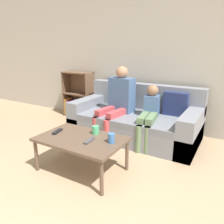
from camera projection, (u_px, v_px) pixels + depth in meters
The scene contains 10 objects.
wall_back at pixel (160, 54), 3.63m from camera, with size 12.00×0.06×2.60m.
couch at pixel (136, 120), 3.52m from camera, with size 1.98×0.98×0.81m.
bookshelf at pixel (79, 100), 4.57m from camera, with size 0.62×0.28×0.92m.
coffee_table at pixel (81, 141), 2.49m from camera, with size 0.98×0.62×0.41m.
person_adult at pixel (119, 98), 3.48m from camera, with size 0.45×0.71×1.12m.
person_child at pixel (149, 112), 3.19m from camera, with size 0.31×0.68×0.87m.
cup_near at pixel (96, 130), 2.58m from camera, with size 0.08×0.08×0.10m.
cup_far at pixel (111, 138), 2.34m from camera, with size 0.08×0.08×0.11m.
tv_remote_0 at pixel (89, 141), 2.37m from camera, with size 0.06×0.17×0.02m.
tv_remote_1 at pixel (57, 131), 2.64m from camera, with size 0.08×0.18×0.02m.
Camera 1 is at (1.22, -0.72, 1.39)m, focal length 35.00 mm.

